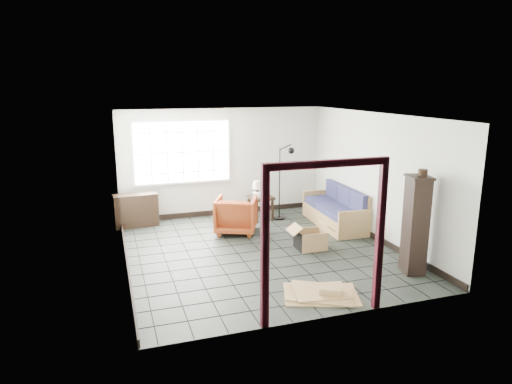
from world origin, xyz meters
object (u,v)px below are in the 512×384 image
object	(u,v)px
armchair	(236,213)
futon_sofa	(337,211)
side_table	(260,200)
tall_shelf	(415,224)

from	to	relation	value
armchair	futon_sofa	bearing A→B (deg)	-160.84
armchair	side_table	world-z (taller)	armchair
futon_sofa	armchair	world-z (taller)	futon_sofa
side_table	tall_shelf	bearing A→B (deg)	-68.99
futon_sofa	armchair	bearing A→B (deg)	177.57
side_table	armchair	bearing A→B (deg)	-137.03
futon_sofa	armchair	distance (m)	2.35
futon_sofa	tall_shelf	bearing A→B (deg)	-88.80
side_table	tall_shelf	xyz separation A→B (m)	(1.46, -3.79, 0.39)
tall_shelf	side_table	bearing A→B (deg)	125.18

